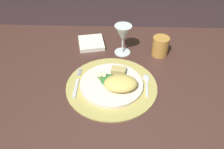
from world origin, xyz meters
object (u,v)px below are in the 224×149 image
at_px(dinner_plate, 112,84).
at_px(wine_glass, 123,35).
at_px(fork, 77,84).
at_px(dining_table, 123,103).
at_px(amber_tumbler, 160,46).
at_px(napkin, 91,43).
at_px(spoon, 147,81).

xyz_separation_m(dinner_plate, wine_glass, (0.04, 0.23, 0.08)).
xyz_separation_m(dinner_plate, fork, (-0.14, 0.00, -0.00)).
xyz_separation_m(dining_table, amber_tumbler, (0.16, 0.18, 0.19)).
height_order(dining_table, napkin, napkin).
distance_m(spoon, napkin, 0.37).
relative_size(dining_table, amber_tumbler, 15.49).
relative_size(dinner_plate, spoon, 1.92).
height_order(spoon, napkin, napkin).
bearing_deg(dining_table, spoon, -13.33).
bearing_deg(amber_tumbler, fork, -147.65).
distance_m(wine_glass, amber_tumbler, 0.18).
bearing_deg(napkin, dinner_plate, -69.64).
bearing_deg(dining_table, amber_tumbler, 47.84).
xyz_separation_m(dinner_plate, amber_tumbler, (0.21, 0.23, 0.03)).
relative_size(fork, spoon, 1.33).
xyz_separation_m(wine_glass, amber_tumbler, (0.17, -0.01, -0.05)).
distance_m(fork, napkin, 0.29).
bearing_deg(dining_table, fork, -166.95).
bearing_deg(amber_tumbler, napkin, 167.74).
bearing_deg(napkin, fork, -95.52).
xyz_separation_m(dining_table, wine_glass, (-0.01, 0.19, 0.24)).
height_order(fork, spoon, spoon).
bearing_deg(wine_glass, napkin, 157.69).
height_order(fork, wine_glass, wine_glass).
height_order(wine_glass, amber_tumbler, wine_glass).
xyz_separation_m(dining_table, fork, (-0.19, -0.04, 0.15)).
relative_size(dinner_plate, amber_tumbler, 2.77).
relative_size(fork, amber_tumbler, 1.92).
distance_m(dinner_plate, fork, 0.14).
bearing_deg(dinner_plate, fork, 178.98).
bearing_deg(napkin, wine_glass, -22.31).
bearing_deg(wine_glass, dining_table, -87.17).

